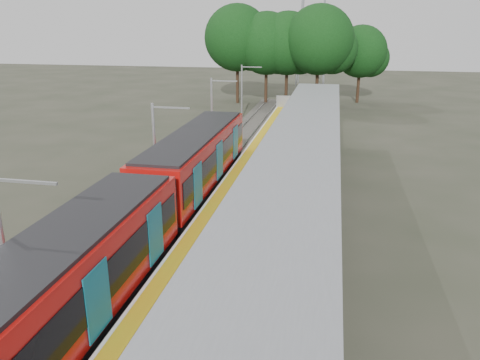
# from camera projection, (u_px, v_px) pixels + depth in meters

# --- Properties ---
(trackbed) EXTENTS (3.00, 70.00, 0.24)m
(trackbed) POSITION_uv_depth(u_px,v_px,m) (195.00, 195.00, 26.24)
(trackbed) COLOR #59544C
(trackbed) RESTS_ON ground
(platform) EXTENTS (6.00, 50.00, 1.00)m
(platform) POSITION_uv_depth(u_px,v_px,m) (274.00, 194.00, 25.29)
(platform) COLOR gray
(platform) RESTS_ON ground
(tactile_strip) EXTENTS (0.60, 50.00, 0.02)m
(tactile_strip) POSITION_uv_depth(u_px,v_px,m) (228.00, 182.00, 25.60)
(tactile_strip) COLOR gold
(tactile_strip) RESTS_ON platform
(end_fence) EXTENTS (6.00, 0.10, 1.20)m
(end_fence) POSITION_uv_depth(u_px,v_px,m) (305.00, 102.00, 48.14)
(end_fence) COLOR #9EA0A5
(end_fence) RESTS_ON platform
(train) EXTENTS (2.74, 27.60, 3.62)m
(train) POSITION_uv_depth(u_px,v_px,m) (148.00, 205.00, 19.55)
(train) COLOR black
(train) RESTS_ON ground
(canopy) EXTENTS (3.27, 38.00, 3.66)m
(canopy) POSITION_uv_depth(u_px,v_px,m) (302.00, 147.00, 20.27)
(canopy) COLOR #9EA0A5
(canopy) RESTS_ON platform
(tree_cluster) EXTENTS (21.44, 11.86, 11.57)m
(tree_cluster) POSITION_uv_depth(u_px,v_px,m) (287.00, 42.00, 54.02)
(tree_cluster) COLOR #382316
(tree_cluster) RESTS_ON ground
(catenary_masts) EXTENTS (2.08, 48.16, 5.40)m
(catenary_masts) POSITION_uv_depth(u_px,v_px,m) (156.00, 150.00, 24.74)
(catenary_masts) COLOR #9EA0A5
(catenary_masts) RESTS_ON ground
(bench_near) EXTENTS (0.63, 1.40, 0.93)m
(bench_near) POSITION_uv_depth(u_px,v_px,m) (304.00, 329.00, 12.53)
(bench_near) COLOR #0F174F
(bench_near) RESTS_ON platform
(bench_mid) EXTENTS (0.94, 1.50, 0.98)m
(bench_mid) POSITION_uv_depth(u_px,v_px,m) (302.00, 189.00, 23.08)
(bench_mid) COLOR #0F174F
(bench_mid) RESTS_ON platform
(bench_far) EXTENTS (0.89, 1.65, 1.08)m
(bench_far) POSITION_uv_depth(u_px,v_px,m) (325.00, 167.00, 26.39)
(bench_far) COLOR #0F174F
(bench_far) RESTS_ON platform
(info_pillar_far) EXTENTS (0.36, 0.36, 1.61)m
(info_pillar_far) POSITION_uv_depth(u_px,v_px,m) (294.00, 153.00, 28.72)
(info_pillar_far) COLOR #CAB993
(info_pillar_far) RESTS_ON platform
(litter_bin) EXTENTS (0.53, 0.53, 0.91)m
(litter_bin) POSITION_uv_depth(u_px,v_px,m) (270.00, 243.00, 17.55)
(litter_bin) COLOR #9EA0A5
(litter_bin) RESTS_ON platform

